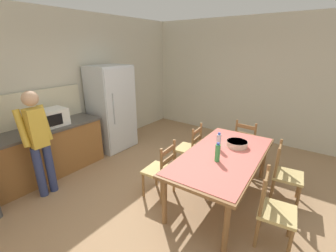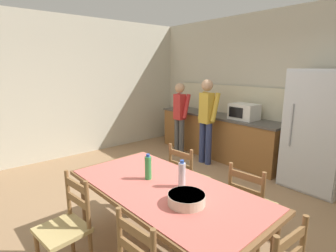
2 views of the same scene
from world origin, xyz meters
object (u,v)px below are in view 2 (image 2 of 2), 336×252
(serving_bowl, at_px, (186,198))
(chair_side_near_left, at_px, (66,227))
(chair_side_far_left, at_px, (187,178))
(refrigerator, at_px, (318,131))
(bottle_off_centre, at_px, (182,174))
(chair_side_far_right, at_px, (250,205))
(microwave, at_px, (244,112))
(person_at_counter, at_px, (206,117))
(bottle_near_centre, at_px, (148,167))
(dining_table, at_px, (165,194))
(person_at_sink, at_px, (180,115))

(serving_bowl, height_order, chair_side_near_left, chair_side_near_left)
(chair_side_far_left, bearing_deg, refrigerator, -116.88)
(bottle_off_centre, bearing_deg, chair_side_far_left, 132.46)
(chair_side_far_right, bearing_deg, bottle_off_centre, 58.31)
(chair_side_far_right, bearing_deg, serving_bowl, 79.75)
(microwave, distance_m, person_at_counter, 0.72)
(bottle_near_centre, xyz_separation_m, person_at_counter, (-1.26, 2.29, 0.06))
(chair_side_far_right, distance_m, person_at_counter, 2.48)
(bottle_near_centre, bearing_deg, bottle_off_centre, 22.01)
(dining_table, relative_size, chair_side_far_right, 2.31)
(person_at_counter, bearing_deg, chair_side_near_left, -160.68)
(bottle_off_centre, relative_size, person_at_sink, 0.17)
(serving_bowl, distance_m, chair_side_far_left, 1.26)
(serving_bowl, bearing_deg, bottle_off_centre, 144.10)
(chair_side_far_right, distance_m, person_at_sink, 3.14)
(serving_bowl, xyz_separation_m, chair_side_far_left, (-0.86, 0.84, -0.36))
(person_at_sink, bearing_deg, chair_side_far_left, -130.00)
(chair_side_near_left, bearing_deg, dining_table, 54.87)
(dining_table, xyz_separation_m, chair_side_near_left, (-0.43, -0.82, -0.24))
(serving_bowl, relative_size, person_at_counter, 0.19)
(refrigerator, xyz_separation_m, microwave, (-1.34, 0.02, 0.12))
(dining_table, distance_m, bottle_near_centre, 0.32)
(chair_side_far_left, bearing_deg, dining_table, 117.52)
(dining_table, relative_size, serving_bowl, 6.58)
(bottle_near_centre, relative_size, chair_side_far_left, 0.30)
(microwave, relative_size, chair_side_far_right, 0.55)
(dining_table, height_order, bottle_off_centre, bottle_off_centre)
(chair_side_near_left, height_order, person_at_sink, person_at_sink)
(chair_side_far_right, xyz_separation_m, person_at_counter, (-1.95, 1.46, 0.49))
(serving_bowl, xyz_separation_m, person_at_counter, (-1.88, 2.34, 0.13))
(refrigerator, relative_size, chair_side_far_right, 2.04)
(chair_side_far_left, relative_size, chair_side_far_right, 1.00)
(microwave, height_order, dining_table, microwave)
(person_at_sink, bearing_deg, refrigerator, -79.58)
(bottle_near_centre, height_order, chair_side_near_left, bottle_near_centre)
(refrigerator, bearing_deg, bottle_near_centre, -101.45)
(chair_side_far_left, bearing_deg, person_at_counter, -60.61)
(dining_table, relative_size, person_at_counter, 1.27)
(microwave, xyz_separation_m, serving_bowl, (1.40, -2.86, -0.25))
(microwave, xyz_separation_m, person_at_counter, (-0.48, -0.52, -0.12))
(microwave, xyz_separation_m, person_at_sink, (-1.27, -0.50, -0.18))
(bottle_off_centre, distance_m, person_at_counter, 2.69)
(dining_table, bearing_deg, microwave, 110.34)
(bottle_off_centre, height_order, chair_side_near_left, bottle_off_centre)
(person_at_sink, relative_size, person_at_counter, 0.94)
(dining_table, height_order, chair_side_far_left, chair_side_far_left)
(dining_table, bearing_deg, chair_side_far_left, 122.44)
(microwave, distance_m, bottle_near_centre, 2.92)
(refrigerator, bearing_deg, person_at_sink, -169.58)
(refrigerator, xyz_separation_m, bottle_near_centre, (-0.57, -2.79, -0.06))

